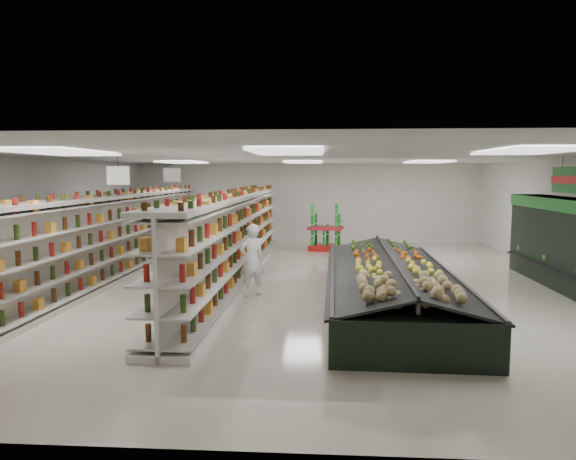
# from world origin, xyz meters

# --- Properties ---
(floor) EXTENTS (16.00, 16.00, 0.00)m
(floor) POSITION_xyz_m (0.00, 0.00, 0.00)
(floor) COLOR beige
(floor) RESTS_ON ground
(ceiling) EXTENTS (14.00, 16.00, 0.02)m
(ceiling) POSITION_xyz_m (0.00, 0.00, 3.20)
(ceiling) COLOR white
(ceiling) RESTS_ON wall_back
(wall_back) EXTENTS (14.00, 0.02, 3.20)m
(wall_back) POSITION_xyz_m (0.00, 8.00, 1.60)
(wall_back) COLOR silver
(wall_back) RESTS_ON floor
(wall_front) EXTENTS (14.00, 0.02, 3.20)m
(wall_front) POSITION_xyz_m (0.00, -8.00, 1.60)
(wall_front) COLOR silver
(wall_front) RESTS_ON floor
(wall_left) EXTENTS (0.02, 16.00, 3.20)m
(wall_left) POSITION_xyz_m (-7.00, 0.00, 1.60)
(wall_left) COLOR silver
(wall_left) RESTS_ON floor
(aisle_sign_near) EXTENTS (0.52, 0.06, 0.75)m
(aisle_sign_near) POSITION_xyz_m (-3.80, -2.00, 2.75)
(aisle_sign_near) COLOR white
(aisle_sign_near) RESTS_ON ceiling
(aisle_sign_far) EXTENTS (0.52, 0.06, 0.75)m
(aisle_sign_far) POSITION_xyz_m (-3.80, 2.00, 2.75)
(aisle_sign_far) COLOR white
(aisle_sign_far) RESTS_ON ceiling
(gondola_left) EXTENTS (1.31, 12.89, 2.23)m
(gondola_left) POSITION_xyz_m (-4.97, 0.78, 1.02)
(gondola_left) COLOR silver
(gondola_left) RESTS_ON floor
(gondola_center) EXTENTS (1.13, 12.90, 2.23)m
(gondola_center) POSITION_xyz_m (-1.73, 0.69, 1.03)
(gondola_center) COLOR silver
(gondola_center) RESTS_ON floor
(produce_island) EXTENTS (2.83, 7.35, 1.09)m
(produce_island) POSITION_xyz_m (2.03, -2.18, 0.49)
(produce_island) COLOR black
(produce_island) RESTS_ON floor
(soda_endcap) EXTENTS (1.36, 1.07, 1.55)m
(soda_endcap) POSITION_xyz_m (0.76, 5.72, 0.75)
(soda_endcap) COLOR #B31614
(soda_endcap) RESTS_ON floor
(shopper_main) EXTENTS (0.72, 0.65, 1.66)m
(shopper_main) POSITION_xyz_m (-1.00, -1.38, 0.83)
(shopper_main) COLOR silver
(shopper_main) RESTS_ON floor
(shopper_background) EXTENTS (0.49, 0.78, 1.58)m
(shopper_background) POSITION_xyz_m (-3.59, 4.61, 0.79)
(shopper_background) COLOR tan
(shopper_background) RESTS_ON floor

